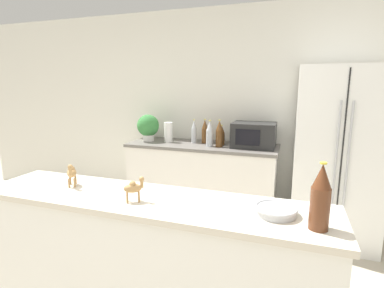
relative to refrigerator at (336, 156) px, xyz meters
name	(u,v)px	position (x,y,z in m)	size (l,w,h in m)	color
wall_back	(230,114)	(-1.20, 0.39, 0.37)	(8.00, 0.06, 2.55)	silver
back_counter	(202,181)	(-1.46, 0.06, -0.44)	(1.78, 0.63, 0.93)	silver
refrigerator	(336,156)	(0.00, 0.00, 0.00)	(0.83, 0.72, 1.81)	white
bar_counter	(150,275)	(-1.20, -1.86, -0.41)	(2.10, 0.48, 0.99)	silver
potted_plant	(148,126)	(-2.17, 0.05, 0.21)	(0.28, 0.28, 0.33)	silver
paper_towel_roll	(168,132)	(-1.90, 0.07, 0.15)	(0.10, 0.10, 0.24)	white
microwave	(254,135)	(-0.86, 0.08, 0.16)	(0.48, 0.37, 0.28)	black
back_bottle_0	(210,134)	(-1.34, -0.03, 0.17)	(0.08, 0.08, 0.30)	#B2B7BC
back_bottle_1	(219,134)	(-1.23, -0.02, 0.17)	(0.08, 0.08, 0.31)	brown
back_bottle_2	(205,132)	(-1.45, 0.14, 0.16)	(0.07, 0.07, 0.29)	brown
back_bottle_3	(222,136)	(-1.23, 0.07, 0.14)	(0.07, 0.07, 0.24)	brown
back_bottle_4	(194,132)	(-1.58, 0.11, 0.16)	(0.06, 0.06, 0.29)	#B2B7BC
back_bottle_5	(220,134)	(-1.27, 0.15, 0.14)	(0.07, 0.07, 0.24)	brown
wine_bottle	(321,198)	(-0.30, -1.95, 0.23)	(0.09, 0.09, 0.31)	#562D19
fruit_bowl	(276,210)	(-0.49, -1.85, 0.11)	(0.21, 0.21, 0.05)	#B7BABF
camel_figurine	(134,187)	(-1.24, -1.93, 0.16)	(0.11, 0.09, 0.14)	#A87F4C
camel_figurine_second	(72,172)	(-1.75, -1.83, 0.17)	(0.11, 0.12, 0.15)	#A87F4C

